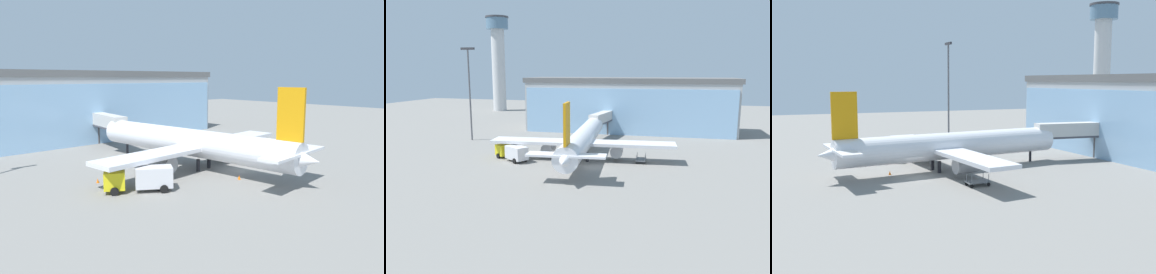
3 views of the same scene
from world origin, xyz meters
TOP-DOWN VIEW (x-y plane):
  - ground at (0.00, 0.00)m, footprint 240.00×240.00m
  - terminal_building at (0.01, 38.24)m, footprint 52.56×16.83m
  - jet_bridge at (-4.40, 26.81)m, footprint 3.45×12.18m
  - control_tower at (-54.80, 72.45)m, footprint 8.45×8.45m
  - apron_light_mast at (-31.72, 15.66)m, footprint 3.20×0.40m
  - airplane at (-3.10, 5.42)m, footprint 32.11×36.76m
  - catering_truck at (-14.51, 0.82)m, footprint 7.39×5.65m
  - baggage_cart at (7.19, 5.39)m, footprint 1.76×2.89m
  - safety_cone_nose at (-2.95, -3.02)m, footprint 0.36×0.36m
  - safety_cone_wingtip at (-16.56, 6.93)m, footprint 0.36×0.36m

SIDE VIEW (x-z plane):
  - ground at x=0.00m, z-range 0.00..0.00m
  - safety_cone_nose at x=-2.95m, z-range 0.00..0.55m
  - safety_cone_wingtip at x=-16.56m, z-range 0.00..0.55m
  - baggage_cart at x=7.19m, z-range -0.25..1.25m
  - catering_truck at x=-14.51m, z-range 0.14..2.79m
  - airplane at x=-3.10m, z-range -2.20..8.98m
  - jet_bridge at x=-4.40m, z-range 1.54..7.38m
  - terminal_building at x=0.01m, z-range 0.00..13.51m
  - apron_light_mast at x=-31.72m, z-range 1.77..21.99m
  - control_tower at x=-54.80m, z-range 2.81..37.67m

